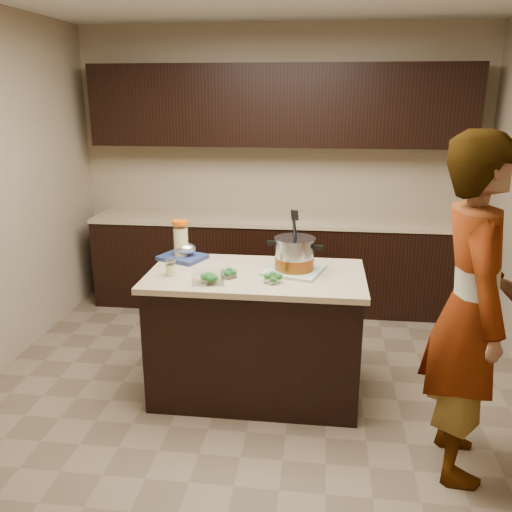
{
  "coord_description": "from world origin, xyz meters",
  "views": [
    {
      "loc": [
        0.42,
        -3.44,
        2.07
      ],
      "look_at": [
        0.0,
        0.0,
        1.02
      ],
      "focal_mm": 38.0,
      "sensor_mm": 36.0,
      "label": 1
    }
  ],
  "objects_px": {
    "island": "(256,334)",
    "lemonade_pitcher": "(181,242)",
    "stock_pot": "(294,256)",
    "person": "(471,311)"
  },
  "relations": [
    {
      "from": "island",
      "to": "lemonade_pitcher",
      "type": "distance_m",
      "value": 0.85
    },
    {
      "from": "stock_pot",
      "to": "lemonade_pitcher",
      "type": "relative_size",
      "value": 1.39
    },
    {
      "from": "stock_pot",
      "to": "person",
      "type": "relative_size",
      "value": 0.21
    },
    {
      "from": "island",
      "to": "lemonade_pitcher",
      "type": "bearing_deg",
      "value": 157.05
    },
    {
      "from": "lemonade_pitcher",
      "to": "person",
      "type": "relative_size",
      "value": 0.15
    },
    {
      "from": "person",
      "to": "island",
      "type": "bearing_deg",
      "value": 64.5
    },
    {
      "from": "island",
      "to": "stock_pot",
      "type": "bearing_deg",
      "value": 13.39
    },
    {
      "from": "island",
      "to": "person",
      "type": "height_order",
      "value": "person"
    },
    {
      "from": "stock_pot",
      "to": "person",
      "type": "height_order",
      "value": "person"
    },
    {
      "from": "lemonade_pitcher",
      "to": "stock_pot",
      "type": "bearing_deg",
      "value": -12.48
    }
  ]
}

